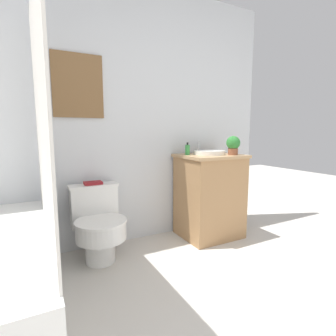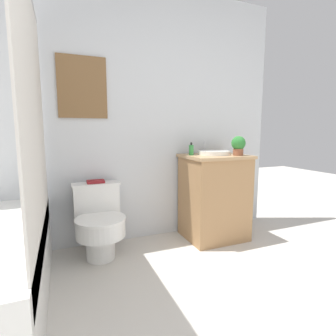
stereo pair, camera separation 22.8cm
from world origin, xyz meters
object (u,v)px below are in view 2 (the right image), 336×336
(potted_plant, at_px, (238,145))
(sink, at_px, (214,153))
(toilet, at_px, (99,221))
(book_on_tank, at_px, (96,182))
(soap_bottle, at_px, (191,150))

(potted_plant, bearing_deg, sink, 136.93)
(potted_plant, bearing_deg, toilet, 173.50)
(book_on_tank, bearing_deg, toilet, -90.00)
(soap_bottle, height_order, book_on_tank, soap_bottle)
(potted_plant, relative_size, book_on_tank, 1.25)
(sink, distance_m, potted_plant, 0.25)
(toilet, height_order, potted_plant, potted_plant)
(sink, bearing_deg, soap_bottle, 168.62)
(sink, height_order, book_on_tank, sink)
(toilet, height_order, book_on_tank, book_on_tank)
(toilet, distance_m, book_on_tank, 0.36)
(toilet, xyz_separation_m, potted_plant, (1.33, -0.15, 0.65))
(toilet, distance_m, potted_plant, 1.49)
(sink, relative_size, book_on_tank, 2.34)
(toilet, bearing_deg, book_on_tank, 90.00)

